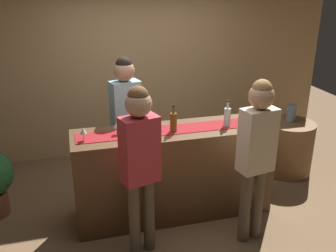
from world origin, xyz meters
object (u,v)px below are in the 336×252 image
Objects in this scene: wine_glass_mid_counter at (117,125)px; vase_on_side_table at (292,113)px; wine_glass_far_end at (254,112)px; wine_glass_near_customer at (83,131)px; round_side_table at (288,147)px; wine_bottle_green at (145,125)px; customer_sipping at (257,145)px; wine_bottle_clear at (227,117)px; bartender at (126,112)px; wine_bottle_amber at (173,122)px; customer_browsing at (140,155)px.

wine_glass_mid_counter reaches higher than vase_on_side_table.
vase_on_side_table is (0.90, 0.59, -0.29)m from wine_glass_far_end.
wine_glass_near_customer is 0.19× the size of round_side_table.
wine_glass_mid_counter is (-0.28, 0.08, -0.01)m from wine_bottle_green.
wine_glass_far_end is 0.08× the size of customer_sipping.
wine_bottle_green is at bearing -163.99° from round_side_table.
wine_glass_mid_counter reaches higher than round_side_table.
wine_bottle_clear is 2.10× the size of wine_glass_mid_counter.
bartender is 7.31× the size of vase_on_side_table.
wine_bottle_clear reaches higher than wine_glass_far_end.
wine_glass_far_end is at bearing 3.74° from wine_bottle_green.
customer_sipping is (0.97, -0.61, -0.08)m from wine_bottle_green.
wine_bottle_green is 2.37m from round_side_table.
bartender is (-0.41, 0.64, -0.06)m from wine_bottle_amber.
customer_browsing is (-1.44, -0.61, -0.08)m from wine_glass_far_end.
wine_bottle_green is at bearing -162.84° from vase_on_side_table.
round_side_table is (1.85, 0.62, -0.79)m from wine_bottle_amber.
wine_glass_far_end is (0.36, 0.08, -0.01)m from wine_bottle_clear.
wine_bottle_clear is 2.10× the size of wine_glass_near_customer.
customer_sipping is at bearing -32.19° from wine_bottle_green.
round_side_table is at bearing 35.42° from customer_sipping.
customer_browsing is at bearing -48.09° from wine_glass_near_customer.
round_side_table is 0.49m from vase_on_side_table.
bartender is (-1.39, 0.55, -0.06)m from wine_glass_far_end.
wine_glass_near_customer is 2.91m from vase_on_side_table.
round_side_table is (2.15, 0.62, -0.79)m from wine_bottle_green.
wine_bottle_clear is at bearing 83.83° from customer_sipping.
customer_browsing is at bearing -153.67° from round_side_table.
bartender is 1.02× the size of customer_sipping.
wine_glass_near_customer is at bearing 148.28° from customer_sipping.
wine_bottle_amber is at bearing -0.33° from wine_bottle_green.
round_side_table is (2.78, 0.62, -0.78)m from wine_glass_near_customer.
customer_sipping reaches higher than wine_glass_far_end.
bartender is at bearing 158.32° from wine_glass_far_end.
vase_on_side_table is at bearing 28.11° from wine_bottle_clear.
wine_bottle_amber is 2.10× the size of wine_glass_near_customer.
wine_bottle_green is 0.17× the size of bartender.
wine_glass_near_customer is 0.08× the size of customer_browsing.
wine_glass_near_customer is (-0.94, 0.00, -0.01)m from wine_bottle_amber.
wine_bottle_green is 2.30m from vase_on_side_table.
bartender is 1.02× the size of customer_browsing.
wine_glass_far_end is (1.28, 0.08, -0.01)m from wine_bottle_green.
wine_bottle_clear is 2.10× the size of wine_glass_far_end.
customer_sipping is at bearing -133.24° from vase_on_side_table.
wine_glass_mid_counter is at bearing 85.62° from customer_browsing.
wine_glass_far_end is at bearing -146.70° from vase_on_side_table.
bartender is at bearing 122.80° from wine_bottle_amber.
wine_bottle_green is 0.18× the size of customer_sipping.
wine_bottle_green is 0.29m from wine_glass_mid_counter.
wine_bottle_green reaches higher than vase_on_side_table.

